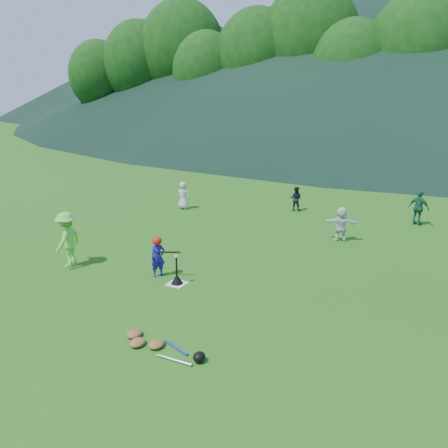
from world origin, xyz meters
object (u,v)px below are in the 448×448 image
at_px(batting_tee, 177,279).
at_px(equipment_pile, 156,344).
at_px(adult_coach, 67,239).
at_px(fielder_c, 419,208).
at_px(fielder_b, 296,199).
at_px(batter_child, 158,257).
at_px(home_plate, 177,284).
at_px(fielder_a, 183,195).
at_px(fielder_d, 341,224).

height_order(batting_tee, equipment_pile, batting_tee).
height_order(adult_coach, fielder_c, adult_coach).
height_order(fielder_b, equipment_pile, fielder_b).
bearing_deg(batter_child, home_plate, -73.91).
height_order(fielder_a, equipment_pile, fielder_a).
bearing_deg(batter_child, fielder_b, 24.49).
relative_size(fielder_b, equipment_pile, 0.55).
distance_m(batting_tee, equipment_pile, 2.83).
height_order(adult_coach, batting_tee, adult_coach).
relative_size(fielder_d, equipment_pile, 0.62).
height_order(batter_child, adult_coach, adult_coach).
height_order(fielder_a, fielder_c, fielder_c).
distance_m(home_plate, batter_child, 0.89).
height_order(fielder_d, equipment_pile, fielder_d).
distance_m(adult_coach, fielder_d, 8.27).
distance_m(home_plate, equipment_pile, 2.83).
relative_size(home_plate, batting_tee, 0.66).
bearing_deg(home_plate, batting_tee, 0.00).
bearing_deg(adult_coach, fielder_b, 142.98).
bearing_deg(adult_coach, home_plate, 81.76).
distance_m(batter_child, fielder_a, 6.88).
distance_m(fielder_b, equipment_pile, 10.78).
height_order(home_plate, fielder_d, fielder_d).
height_order(batter_child, fielder_c, fielder_c).
bearing_deg(equipment_pile, fielder_c, 71.78).
bearing_deg(equipment_pile, home_plate, 115.82).
bearing_deg(fielder_c, batting_tee, 81.73).
xyz_separation_m(fielder_b, equipment_pile, (0.97, -10.73, -0.43)).
distance_m(fielder_b, fielder_d, 3.88).
xyz_separation_m(adult_coach, fielder_a, (-0.58, 6.64, -0.19)).
bearing_deg(fielder_c, fielder_b, 23.29).
xyz_separation_m(fielder_d, batting_tee, (-2.78, -5.24, -0.43)).
bearing_deg(fielder_b, fielder_d, 125.51).
xyz_separation_m(home_plate, equipment_pile, (1.23, -2.55, 0.06)).
bearing_deg(fielder_a, home_plate, 119.47).
relative_size(fielder_b, batting_tee, 1.45).
distance_m(fielder_a, fielder_c, 8.93).
distance_m(fielder_b, fielder_c, 4.55).
bearing_deg(home_plate, batter_child, 164.74).
bearing_deg(equipment_pile, batting_tee, 115.82).
xyz_separation_m(fielder_a, fielder_b, (4.15, 1.90, -0.07)).
xyz_separation_m(fielder_b, batting_tee, (-0.26, -8.18, -0.36)).
xyz_separation_m(adult_coach, fielder_d, (6.09, 5.59, -0.20)).
height_order(home_plate, fielder_c, fielder_c).
height_order(fielder_c, batting_tee, fielder_c).
distance_m(home_plate, fielder_a, 7.42).
height_order(adult_coach, fielder_a, adult_coach).
distance_m(fielder_c, equipment_pile, 11.44).
distance_m(home_plate, fielder_c, 9.61).
height_order(batter_child, fielder_d, fielder_d).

